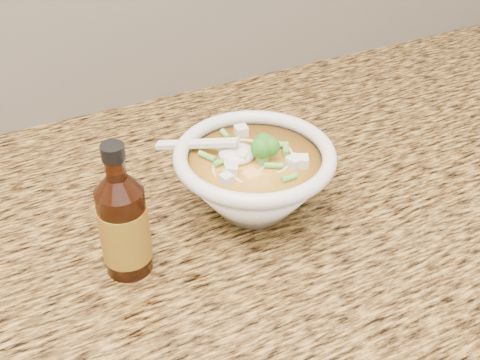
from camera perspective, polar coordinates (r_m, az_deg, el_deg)
name	(u,v)px	position (r m, az deg, el deg)	size (l,w,h in m)	color
soup_bowl	(254,179)	(0.75, 1.35, 0.13)	(0.20, 0.20, 0.11)	silver
hot_sauce_bottle	(124,225)	(0.67, -10.96, -4.23)	(0.06, 0.06, 0.17)	#3B1608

